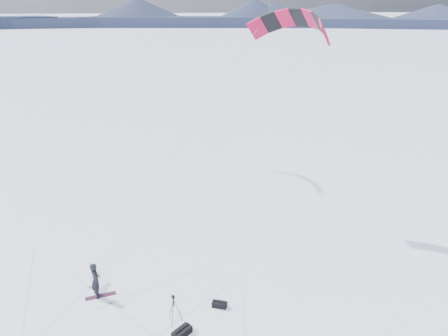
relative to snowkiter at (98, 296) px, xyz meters
name	(u,v)px	position (x,y,z in m)	size (l,w,h in m)	color
ground	(130,321)	(1.22, -2.33, 0.00)	(1800.00, 1800.00, 0.00)	white
horizon_hills	(124,254)	(1.22, -2.33, 3.47)	(704.84, 706.81, 8.58)	#1C283C
snow_tracks	(138,319)	(1.55, -2.33, 0.00)	(17.62, 10.25, 0.01)	silver
snowkiter	(98,296)	(0.00, 0.00, 0.00)	(0.67, 0.44, 1.84)	black
snowboard	(101,296)	(0.14, -0.03, 0.02)	(1.45, 0.27, 0.04)	#5E1938
tripod	(174,305)	(3.05, -3.06, 0.90)	(0.59, 0.66, 1.39)	black
gear_bag_a	(182,332)	(3.15, -4.01, 0.18)	(0.98, 0.81, 0.40)	black
gear_bag_b	(220,304)	(5.29, -2.77, 0.14)	(0.76, 0.67, 0.32)	black
power_kite	(292,25)	(12.24, 4.34, 12.17)	(13.67, 7.09, 11.96)	#C20B39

